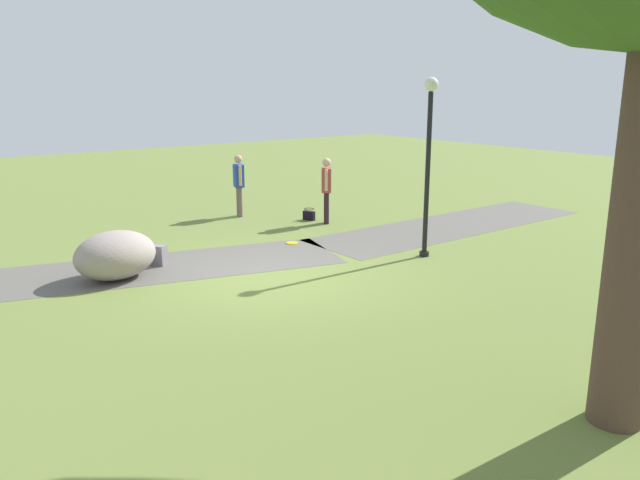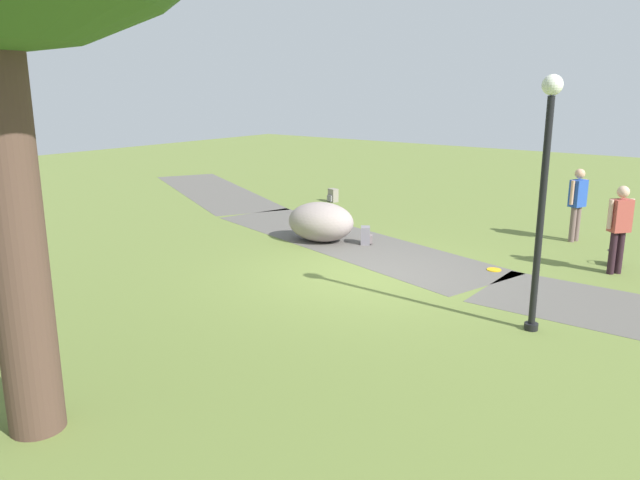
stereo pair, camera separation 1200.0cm
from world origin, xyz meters
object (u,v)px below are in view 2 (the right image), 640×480
Objects in this scene: backpack_by_boulder at (366,236)px; frisbee_on_grass at (494,270)px; woman_with_handbag at (620,223)px; lamp_post at (544,178)px; lawn_boulder at (321,222)px; handbag_on_grass at (614,259)px; man_near_boulder at (577,200)px; spare_backpack_on_lawn at (333,196)px.

backpack_by_boulder is 1.45× the size of frisbee_on_grass.
woman_with_handbag is 4.19× the size of backpack_by_boulder.
woman_with_handbag is 2.42m from frisbee_on_grass.
backpack_by_boulder is at bearing -3.45° from frisbee_on_grass.
backpack_by_boulder is (4.66, -2.72, -2.04)m from lamp_post.
lawn_boulder is 6.11m from woman_with_handbag.
backpack_by_boulder is (4.82, 1.56, 0.05)m from handbag_on_grass.
backpack_by_boulder is (3.62, 3.10, -0.76)m from man_near_boulder.
lawn_boulder is 6.30× the size of frisbee_on_grass.
lamp_post is at bearing 149.75° from backpack_by_boulder.
lamp_post is 13.13× the size of frisbee_on_grass.
woman_with_handbag is 4.73× the size of handbag_on_grass.
backpack_by_boulder is 3.08m from frisbee_on_grass.
man_near_boulder is at bearing -57.67° from woman_with_handbag.
man_near_boulder reaches higher than backpack_by_boulder.
spare_backpack_on_lawn is at bearing -30.19° from frisbee_on_grass.
handbag_on_grass is (-5.80, -1.93, -0.31)m from lawn_boulder.
woman_with_handbag reaches higher than frisbee_on_grass.
frisbee_on_grass is at bearing 31.90° from woman_with_handbag.
backpack_by_boulder is at bearing -30.25° from lamp_post.
man_near_boulder is at bearing -139.48° from backpack_by_boulder.
lamp_post is 10.22× the size of handbag_on_grass.
lamp_post reaches higher than frisbee_on_grass.
backpack_by_boulder is (-0.98, -0.37, -0.25)m from lawn_boulder.
man_near_boulder is 7.30m from spare_backpack_on_lawn.
man_near_boulder is 3.46m from frisbee_on_grass.
lawn_boulder is at bearing 122.88° from spare_backpack_on_lawn.
lawn_boulder is 6.12m from handbag_on_grass.
lamp_post reaches higher than backpack_by_boulder.
man_near_boulder is at bearing -52.01° from handbag_on_grass.
frisbee_on_grass is at bearing -177.45° from lawn_boulder.
frisbee_on_grass is (1.75, 1.75, -0.13)m from handbag_on_grass.
woman_with_handbag reaches higher than backpack_by_boulder.
lawn_boulder is at bearing 20.39° from backpack_by_boulder.
man_near_boulder is at bearing -79.89° from lamp_post.
lamp_post is 2.16× the size of woman_with_handbag.
backpack_by_boulder reaches higher than handbag_on_grass.
backpack_by_boulder is at bearing 134.29° from spare_backpack_on_lawn.
backpack_by_boulder is at bearing -159.61° from lawn_boulder.
woman_with_handbag reaches higher than spare_backpack_on_lawn.
lamp_post reaches higher than spare_backpack_on_lawn.
lamp_post is 6.37m from lawn_boulder.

